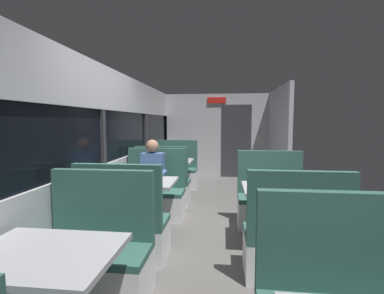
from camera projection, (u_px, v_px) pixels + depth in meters
ground_plane at (208, 237)px, 3.75m from camera, size 3.30×9.20×0.02m
carriage_window_panel_left at (102, 153)px, 3.81m from camera, size 0.09×8.48×2.30m
carriage_end_bulkhead at (219, 136)px, 7.79m from camera, size 2.90×0.11×2.30m
carriage_aisle_panel_right at (278, 138)px, 6.45m from camera, size 0.08×2.40×2.30m
dining_table_near_window at (43, 267)px, 1.72m from camera, size 0.90×0.70×0.74m
bench_near_window_facing_entry at (96, 260)px, 2.44m from camera, size 0.95×0.50×1.10m
dining_table_mid_window at (142, 188)px, 3.78m from camera, size 0.90×0.70×0.74m
bench_mid_window_facing_end at (124, 230)px, 3.12m from camera, size 0.95×0.50×1.10m
bench_mid_window_facing_entry at (155, 197)px, 4.50m from camera, size 0.95×0.50×1.10m
dining_table_far_window at (171, 165)px, 5.84m from camera, size 0.90×0.70×0.74m
bench_far_window_facing_end at (164, 187)px, 5.18m from camera, size 0.95×0.50×1.10m
bench_far_window_facing_entry at (176, 173)px, 6.56m from camera, size 0.95×0.50×1.10m
dining_table_rear_aisle at (281, 196)px, 3.38m from camera, size 0.90×0.70×0.74m
bench_rear_aisle_facing_end at (294, 246)px, 2.72m from camera, size 0.95×0.50×1.10m
bench_rear_aisle_facing_entry at (270, 204)px, 4.10m from camera, size 0.95×0.50×1.10m
seated_passenger at (153, 185)px, 4.41m from camera, size 0.47×0.55×1.26m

